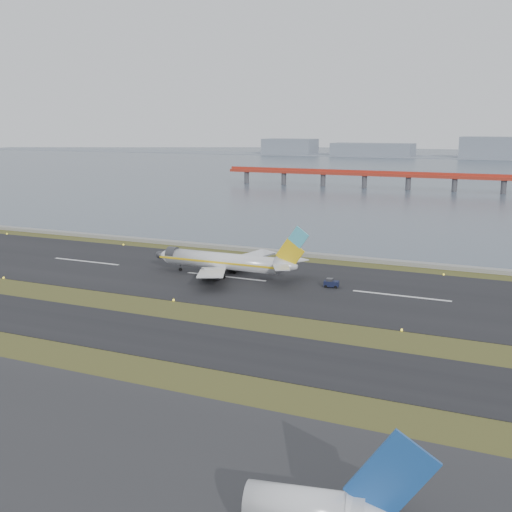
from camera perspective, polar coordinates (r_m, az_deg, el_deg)
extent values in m
plane|color=#394719|center=(121.81, -9.21, -4.85)|extent=(1000.00, 1000.00, 0.00)
cube|color=black|center=(112.52, -12.62, -6.35)|extent=(1000.00, 18.00, 0.10)
cube|color=black|center=(146.73, -2.68, -1.87)|extent=(1000.00, 45.00, 0.10)
cube|color=gray|center=(173.19, 1.89, 0.37)|extent=(1000.00, 2.50, 1.00)
cube|color=#414F5D|center=(561.51, 18.12, 7.53)|extent=(1400.00, 800.00, 1.30)
cube|color=#B6301F|center=(350.63, 17.27, 6.70)|extent=(260.00, 5.00, 1.60)
cube|color=#B6301F|center=(350.52, 17.29, 6.95)|extent=(260.00, 0.40, 1.40)
cylinder|color=#4C4C51|center=(375.80, 2.49, 6.81)|extent=(2.80, 2.80, 7.00)
cylinder|color=#4C4C51|center=(351.00, 17.23, 5.97)|extent=(2.80, 2.80, 7.00)
cube|color=gray|center=(720.42, 19.68, 8.20)|extent=(1400.00, 80.00, 1.00)
cube|color=gray|center=(771.92, 3.04, 9.70)|extent=(60.00, 35.00, 18.00)
cube|color=gray|center=(740.80, 10.33, 9.30)|extent=(90.00, 35.00, 14.00)
cube|color=gray|center=(719.14, 20.54, 9.01)|extent=(70.00, 35.00, 22.00)
cylinder|color=white|center=(147.47, -3.11, -0.43)|extent=(28.00, 3.80, 3.80)
cone|color=white|center=(155.23, -8.21, 0.07)|extent=(3.20, 3.80, 3.80)
cone|color=white|center=(140.72, 2.74, -0.89)|extent=(5.00, 3.80, 3.80)
cube|color=yellow|center=(145.81, -3.46, -0.57)|extent=(31.00, 0.06, 0.45)
cube|color=yellow|center=(149.13, -2.76, -0.29)|extent=(31.00, 0.06, 0.45)
cube|color=white|center=(139.29, -3.93, -1.45)|extent=(11.31, 15.89, 1.66)
cube|color=white|center=(154.07, -0.91, -0.16)|extent=(11.31, 15.89, 1.66)
cylinder|color=#37373C|center=(142.50, -4.05, -1.65)|extent=(4.20, 2.10, 2.10)
cylinder|color=#37373C|center=(152.85, -1.88, -0.72)|extent=(4.20, 2.10, 2.10)
cube|color=yellow|center=(139.83, 3.05, 0.24)|extent=(6.80, 0.35, 6.85)
cube|color=#4FC4E1|center=(138.47, 3.80, 1.68)|extent=(4.85, 0.37, 4.90)
cube|color=white|center=(137.07, 2.26, -1.01)|extent=(5.64, 6.80, 0.22)
cube|color=white|center=(143.96, 3.42, -0.41)|extent=(5.64, 6.80, 0.22)
cylinder|color=black|center=(153.46, -6.73, -1.19)|extent=(0.80, 0.28, 0.80)
cylinder|color=black|center=(145.02, -3.09, -1.83)|extent=(1.00, 0.38, 1.00)
cylinder|color=black|center=(149.86, -2.09, -1.38)|extent=(1.00, 0.38, 1.00)
cube|color=#131835|center=(137.98, 6.72, -2.46)|extent=(3.30, 2.14, 1.16)
cube|color=#37373C|center=(137.86, 6.57, -2.13)|extent=(1.54, 1.62, 0.68)
cylinder|color=black|center=(137.56, 6.22, -2.72)|extent=(0.71, 0.38, 0.68)
cylinder|color=black|center=(139.04, 6.34, -2.56)|extent=(0.71, 0.38, 0.68)
cylinder|color=black|center=(137.19, 7.09, -2.78)|extent=(0.71, 0.38, 0.68)
cylinder|color=black|center=(138.67, 7.21, -2.62)|extent=(0.71, 0.38, 0.68)
cylinder|color=white|center=(57.86, 4.33, -21.49)|extent=(10.52, 5.52, 3.60)
cube|color=#1C4D9C|center=(55.38, 11.96, -18.64)|extent=(7.62, 1.88, 8.32)
cube|color=white|center=(60.02, 10.91, -19.57)|extent=(4.44, 6.13, 0.20)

